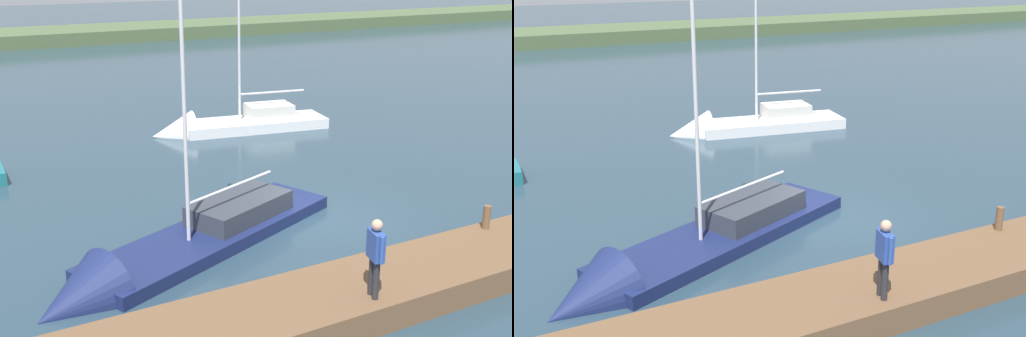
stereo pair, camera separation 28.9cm
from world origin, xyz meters
TOP-DOWN VIEW (x-y plane):
  - ground_plane at (0.00, 0.00)m, footprint 200.00×200.00m
  - far_shoreline at (0.00, -47.24)m, footprint 180.00×8.00m
  - dock_pier at (0.00, 4.66)m, footprint 27.55×2.33m
  - mooring_post_near at (-2.75, 3.84)m, footprint 0.20×0.20m
  - sailboat_behind_pier at (-2.07, -10.69)m, footprint 8.25×3.28m
  - sailboat_outer_mooring at (4.82, 0.42)m, footprint 9.78×5.69m
  - person_on_dock at (2.15, 5.32)m, footprint 0.32×0.65m

SIDE VIEW (x-z plane):
  - ground_plane at x=0.00m, z-range 0.00..0.00m
  - far_shoreline at x=0.00m, z-range -1.20..1.20m
  - sailboat_outer_mooring at x=4.82m, z-range -5.08..5.28m
  - sailboat_behind_pier at x=-2.07m, z-range -3.95..4.25m
  - dock_pier at x=0.00m, z-range 0.00..0.66m
  - mooring_post_near at x=-2.75m, z-range 0.66..1.30m
  - person_on_dock at x=2.15m, z-range 0.80..2.57m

